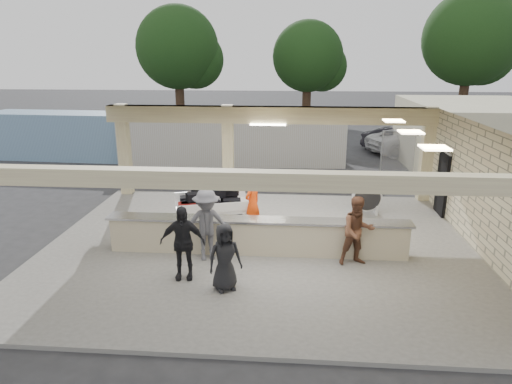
# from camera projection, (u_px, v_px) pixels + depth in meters

# --- Properties ---
(ground) EXTENTS (120.00, 120.00, 0.00)m
(ground) POSITION_uv_depth(u_px,v_px,m) (259.00, 248.00, 13.00)
(ground) COLOR #29292B
(ground) RESTS_ON ground
(pavilion) EXTENTS (12.01, 10.00, 3.55)m
(pavilion) POSITION_uv_depth(u_px,v_px,m) (268.00, 197.00, 13.23)
(pavilion) COLOR #66635E
(pavilion) RESTS_ON ground
(baggage_counter) EXTENTS (8.20, 0.58, 0.98)m
(baggage_counter) POSITION_uv_depth(u_px,v_px,m) (257.00, 236.00, 12.36)
(baggage_counter) COLOR #C2B391
(baggage_counter) RESTS_ON pavilion
(luggage_cart) EXTENTS (2.66, 2.06, 1.37)m
(luggage_cart) POSITION_uv_depth(u_px,v_px,m) (211.00, 202.00, 14.44)
(luggage_cart) COLOR silver
(luggage_cart) RESTS_ON pavilion
(drum_fan) EXTENTS (0.98, 0.54, 1.08)m
(drum_fan) POSITION_uv_depth(u_px,v_px,m) (367.00, 197.00, 15.45)
(drum_fan) COLOR silver
(drum_fan) RESTS_ON pavilion
(baggage_handler) EXTENTS (0.63, 0.68, 1.66)m
(baggage_handler) POSITION_uv_depth(u_px,v_px,m) (253.00, 203.00, 14.02)
(baggage_handler) COLOR #FF440D
(baggage_handler) RESTS_ON pavilion
(passenger_a) EXTENTS (0.95, 0.59, 1.82)m
(passenger_a) POSITION_uv_depth(u_px,v_px,m) (358.00, 231.00, 11.56)
(passenger_a) COLOR brown
(passenger_a) RESTS_ON pavilion
(passenger_b) EXTENTS (1.10, 0.49, 1.83)m
(passenger_b) POSITION_uv_depth(u_px,v_px,m) (182.00, 243.00, 10.83)
(passenger_b) COLOR black
(passenger_b) RESTS_ON pavilion
(passenger_c) EXTENTS (1.31, 0.79, 1.92)m
(passenger_c) POSITION_uv_depth(u_px,v_px,m) (207.00, 225.00, 11.84)
(passenger_c) COLOR #505055
(passenger_c) RESTS_ON pavilion
(passenger_d) EXTENTS (0.84, 0.63, 1.59)m
(passenger_d) POSITION_uv_depth(u_px,v_px,m) (225.00, 257.00, 10.34)
(passenger_d) COLOR black
(passenger_d) RESTS_ON pavilion
(car_white_a) EXTENTS (5.49, 3.99, 1.42)m
(car_white_a) POSITION_uv_depth(u_px,v_px,m) (413.00, 141.00, 25.29)
(car_white_a) COLOR silver
(car_white_a) RESTS_ON ground
(car_dark) EXTENTS (4.31, 2.99, 1.36)m
(car_dark) POSITION_uv_depth(u_px,v_px,m) (399.00, 139.00, 25.94)
(car_dark) COLOR black
(car_dark) RESTS_ON ground
(container_white) EXTENTS (11.23, 2.67, 2.42)m
(container_white) POSITION_uv_depth(u_px,v_px,m) (232.00, 139.00, 23.00)
(container_white) COLOR #B9B9B5
(container_white) RESTS_ON ground
(container_blue) EXTENTS (9.37, 2.69, 2.41)m
(container_blue) POSITION_uv_depth(u_px,v_px,m) (77.00, 136.00, 24.07)
(container_blue) COLOR #739AB9
(container_blue) RESTS_ON ground
(tree_left) EXTENTS (6.60, 6.30, 9.00)m
(tree_left) POSITION_uv_depth(u_px,v_px,m) (182.00, 51.00, 35.04)
(tree_left) COLOR #382619
(tree_left) RESTS_ON ground
(tree_mid) EXTENTS (6.00, 5.60, 8.00)m
(tree_mid) POSITION_uv_depth(u_px,v_px,m) (312.00, 59.00, 36.37)
(tree_mid) COLOR #382619
(tree_mid) RESTS_ON ground
(tree_right) EXTENTS (7.20, 7.00, 10.00)m
(tree_right) POSITION_uv_depth(u_px,v_px,m) (474.00, 42.00, 34.14)
(tree_right) COLOR #382619
(tree_right) RESTS_ON ground
(adjacent_building) EXTENTS (6.00, 8.00, 3.20)m
(adjacent_building) POSITION_uv_depth(u_px,v_px,m) (476.00, 137.00, 21.37)
(adjacent_building) COLOR beige
(adjacent_building) RESTS_ON ground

